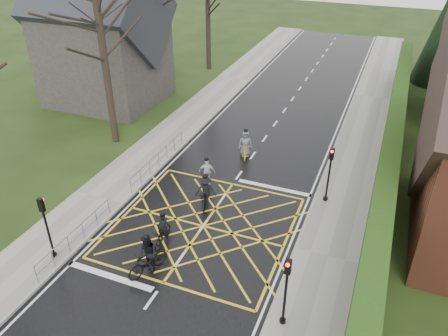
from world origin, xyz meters
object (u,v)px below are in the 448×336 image
Objects in this scene: cyclist_back at (148,258)px; cyclist_front at (206,175)px; cyclist_lead at (245,147)px; cyclist_rear at (163,233)px; cyclist_mid at (205,194)px.

cyclist_front is (-0.48, 7.11, -0.13)m from cyclist_back.
cyclist_lead is at bearing 59.03° from cyclist_front.
cyclist_rear is 1.00× the size of cyclist_front.
cyclist_front is (-0.73, 1.80, -0.04)m from cyclist_mid.
cyclist_rear is 9.08m from cyclist_lead.
cyclist_rear is 1.94m from cyclist_back.
cyclist_lead reaches higher than cyclist_front.
cyclist_back is 1.03× the size of cyclist_mid.
cyclist_rear is at bearing 122.77° from cyclist_back.
cyclist_rear is at bearing -120.29° from cyclist_mid.
cyclist_front is (-0.15, 5.21, 0.08)m from cyclist_rear.
cyclist_back is at bearing -104.07° from cyclist_front.
cyclist_lead is (0.40, 10.95, -0.12)m from cyclist_back.
cyclist_lead is (0.89, 3.84, 0.01)m from cyclist_front.
cyclist_front is at bearing -124.90° from cyclist_lead.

